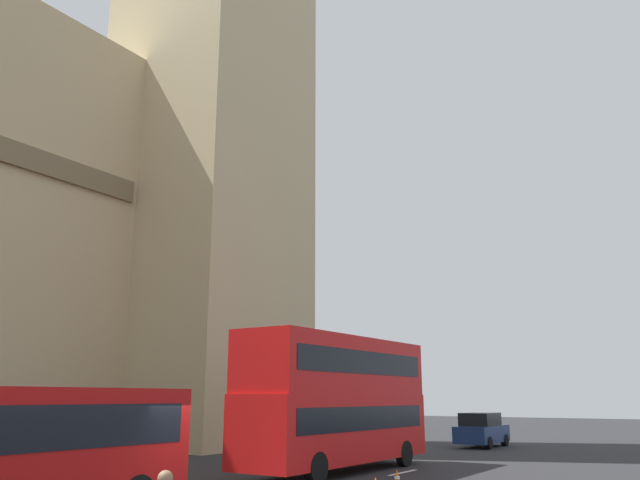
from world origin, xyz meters
TOP-DOWN VIEW (x-y plane):
  - double_decker_bus at (9.29, 2.00)m, footprint 10.08×2.54m
  - sedan_lead at (24.25, 1.70)m, footprint 4.40×1.86m
  - traffic_cone_middle at (6.49, -1.77)m, footprint 0.36×0.36m

SIDE VIEW (x-z plane):
  - traffic_cone_middle at x=6.49m, z-range -0.01..0.57m
  - sedan_lead at x=24.25m, z-range -0.01..1.84m
  - double_decker_bus at x=9.29m, z-range 0.26..5.16m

